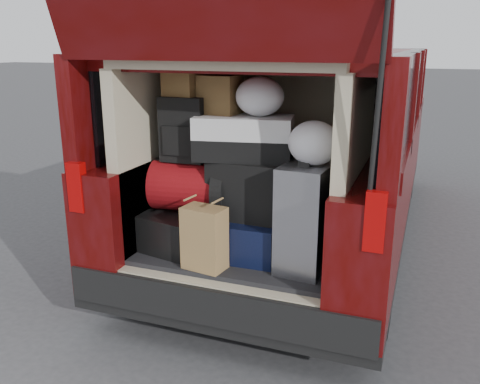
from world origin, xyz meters
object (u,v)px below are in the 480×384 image
object	(u,v)px
navy_hardshell	(249,233)
black_soft_case	(252,189)
twotone_duffel	(244,138)
red_duffel	(192,186)
silver_roller	(307,217)
backpack	(184,129)
black_hardshell	(186,226)
kraft_bag	(204,238)

from	to	relation	value
navy_hardshell	black_soft_case	distance (m)	0.30
twotone_duffel	red_duffel	bearing A→B (deg)	174.94
silver_roller	backpack	xyz separation A→B (m)	(-0.82, 0.09, 0.45)
black_soft_case	twotone_duffel	xyz separation A→B (m)	(-0.06, 0.02, 0.31)
silver_roller	red_duffel	distance (m)	0.79
red_duffel	twotone_duffel	size ratio (longest dim) A/B	0.85
red_duffel	black_hardshell	bearing A→B (deg)	165.73
kraft_bag	backpack	bearing A→B (deg)	138.78
red_duffel	backpack	xyz separation A→B (m)	(-0.04, 0.01, 0.37)
black_hardshell	navy_hardshell	size ratio (longest dim) A/B	1.09
kraft_bag	backpack	xyz separation A→B (m)	(-0.27, 0.32, 0.58)
silver_roller	red_duffel	size ratio (longest dim) A/B	1.26
black_hardshell	backpack	distance (m)	0.65
black_hardshell	backpack	xyz separation A→B (m)	(0.01, 0.00, 0.65)
silver_roller	black_soft_case	world-z (taller)	silver_roller
twotone_duffel	black_soft_case	bearing A→B (deg)	-30.31
black_hardshell	red_duffel	bearing A→B (deg)	4.13
kraft_bag	twotone_duffel	bearing A→B (deg)	79.72
navy_hardshell	red_duffel	world-z (taller)	red_duffel
navy_hardshell	twotone_duffel	distance (m)	0.62
red_duffel	backpack	world-z (taller)	backpack
red_duffel	black_soft_case	size ratio (longest dim) A/B	0.99
kraft_bag	black_soft_case	world-z (taller)	black_soft_case
navy_hardshell	red_duffel	bearing A→B (deg)	-176.03
silver_roller	backpack	world-z (taller)	backpack
black_hardshell	kraft_bag	size ratio (longest dim) A/B	1.59
navy_hardshell	backpack	size ratio (longest dim) A/B	1.35
twotone_duffel	navy_hardshell	bearing A→B (deg)	-9.85
black_hardshell	black_soft_case	bearing A→B (deg)	12.14
backpack	twotone_duffel	bearing A→B (deg)	2.03
kraft_bag	twotone_duffel	size ratio (longest dim) A/B	0.64
silver_roller	backpack	size ratio (longest dim) A/B	1.56
red_duffel	twotone_duffel	distance (m)	0.48
backpack	kraft_bag	bearing A→B (deg)	-51.47
navy_hardshell	black_soft_case	world-z (taller)	black_soft_case
silver_roller	kraft_bag	bearing A→B (deg)	-152.64
black_hardshell	twotone_duffel	world-z (taller)	twotone_duffel
navy_hardshell	kraft_bag	size ratio (longest dim) A/B	1.45
backpack	black_soft_case	bearing A→B (deg)	-1.32
red_duffel	backpack	distance (m)	0.37
black_hardshell	twotone_duffel	distance (m)	0.73
backpack	black_hardshell	bearing A→B (deg)	-163.38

